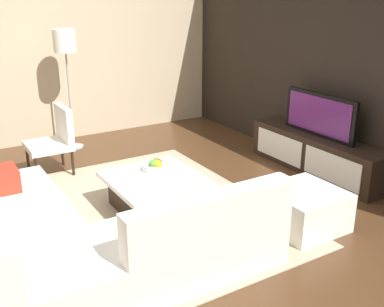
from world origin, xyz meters
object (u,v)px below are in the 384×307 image
(ottoman, at_px, (304,209))
(accent_chair_near, at_px, (55,137))
(television, at_px, (320,115))
(floor_lamp, at_px, (65,48))
(sectional_couch, at_px, (86,235))
(coffee_table, at_px, (155,193))
(media_console, at_px, (316,154))
(fruit_bowl, at_px, (156,166))

(ottoman, bearing_deg, accent_chair_near, -148.74)
(television, relative_size, floor_lamp, 0.65)
(ottoman, bearing_deg, floor_lamp, -161.91)
(sectional_couch, relative_size, coffee_table, 2.43)
(media_console, xyz_separation_m, ottoman, (1.02, -1.20, -0.05))
(accent_chair_near, relative_size, floor_lamp, 0.50)
(ottoman, bearing_deg, fruit_bowl, -142.49)
(television, xyz_separation_m, floor_lamp, (-2.63, -2.40, 0.71))
(floor_lamp, height_order, fruit_bowl, floor_lamp)
(coffee_table, bearing_deg, ottoman, 44.34)
(sectional_couch, distance_m, fruit_bowl, 1.35)
(sectional_couch, bearing_deg, media_console, 98.99)
(television, relative_size, coffee_table, 1.13)
(sectional_couch, relative_size, floor_lamp, 1.40)
(sectional_couch, height_order, accent_chair_near, accent_chair_near)
(television, xyz_separation_m, accent_chair_near, (-1.75, -2.89, -0.29))
(accent_chair_near, bearing_deg, floor_lamp, 146.13)
(television, relative_size, fruit_bowl, 4.10)
(accent_chair_near, xyz_separation_m, fruit_bowl, (1.48, 0.69, -0.05))
(television, bearing_deg, coffee_table, -92.49)
(media_console, relative_size, floor_lamp, 1.16)
(television, height_order, fruit_bowl, television)
(accent_chair_near, bearing_deg, ottoman, 26.45)
(accent_chair_near, bearing_deg, television, 53.94)
(media_console, distance_m, sectional_couch, 3.32)
(sectional_couch, relative_size, fruit_bowl, 8.77)
(coffee_table, height_order, ottoman, ottoman)
(sectional_couch, xyz_separation_m, ottoman, (0.50, 2.08, -0.07))
(ottoman, bearing_deg, television, 130.15)
(floor_lamp, bearing_deg, television, 42.35)
(television, relative_size, ottoman, 1.64)
(television, distance_m, ottoman, 1.68)
(media_console, relative_size, ottoman, 2.91)
(media_console, height_order, ottoman, media_console)
(media_console, distance_m, accent_chair_near, 3.38)
(sectional_couch, bearing_deg, accent_chair_near, 170.09)
(television, distance_m, coffee_table, 2.37)
(sectional_couch, distance_m, floor_lamp, 3.49)
(sectional_couch, distance_m, accent_chair_near, 2.31)
(fruit_bowl, bearing_deg, floor_lamp, -175.14)
(sectional_couch, bearing_deg, floor_lamp, 164.30)
(accent_chair_near, relative_size, fruit_bowl, 3.11)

